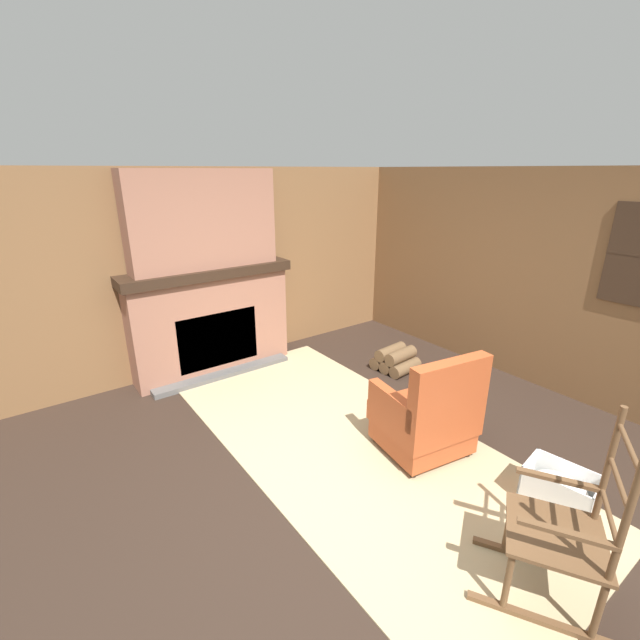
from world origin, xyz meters
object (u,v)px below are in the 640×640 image
(firewood_stack, at_px, (395,360))
(oil_lamp_vase, at_px, (184,260))
(storage_case, at_px, (256,254))
(rocking_chair, at_px, (563,540))
(laundry_basket, at_px, (559,489))
(armchair, at_px, (427,417))

(firewood_stack, xyz_separation_m, oil_lamp_vase, (-1.35, -2.01, 1.25))
(oil_lamp_vase, distance_m, storage_case, 0.89)
(rocking_chair, bearing_deg, oil_lamp_vase, -22.31)
(storage_case, bearing_deg, laundry_basket, 6.60)
(armchair, xyz_separation_m, storage_case, (-2.66, -0.14, 0.99))
(rocking_chair, relative_size, storage_case, 5.11)
(laundry_basket, bearing_deg, storage_case, -173.40)
(armchair, relative_size, storage_case, 4.19)
(firewood_stack, distance_m, storage_case, 2.13)
(armchair, height_order, firewood_stack, armchair)
(oil_lamp_vase, bearing_deg, armchair, 21.13)
(rocking_chair, bearing_deg, firewood_stack, -59.13)
(laundry_basket, xyz_separation_m, storage_case, (-3.65, -0.42, 1.19))
(rocking_chair, bearing_deg, storage_case, -35.07)
(laundry_basket, distance_m, oil_lamp_vase, 4.07)
(rocking_chair, bearing_deg, armchair, -49.08)
(rocking_chair, xyz_separation_m, oil_lamp_vase, (-3.98, -0.59, 0.97))
(armchair, height_order, oil_lamp_vase, oil_lamp_vase)
(firewood_stack, bearing_deg, storage_case, -140.48)
(firewood_stack, height_order, laundry_basket, laundry_basket)
(oil_lamp_vase, bearing_deg, rocking_chair, 8.43)
(rocking_chair, relative_size, laundry_basket, 2.32)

